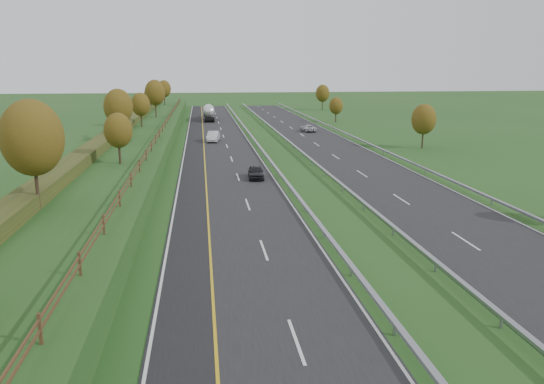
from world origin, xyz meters
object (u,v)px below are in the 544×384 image
(car_oncoming, at_px, (308,128))
(road_tanker, at_px, (209,112))
(car_dark_near, at_px, (256,172))
(car_silver_mid, at_px, (213,136))
(car_small_far, at_px, (209,114))

(car_oncoming, bearing_deg, road_tanker, -58.37)
(car_dark_near, bearing_deg, car_silver_mid, 100.50)
(car_silver_mid, bearing_deg, car_oncoming, 40.58)
(road_tanker, bearing_deg, car_dark_near, -86.70)
(road_tanker, xyz_separation_m, car_small_far, (0.12, 8.63, -1.02))
(road_tanker, bearing_deg, car_silver_mid, -89.94)
(car_small_far, bearing_deg, road_tanker, -91.69)
(car_silver_mid, distance_m, car_small_far, 45.08)
(car_dark_near, relative_size, car_oncoming, 0.90)
(car_silver_mid, height_order, car_oncoming, car_silver_mid)
(road_tanker, height_order, car_oncoming, road_tanker)
(road_tanker, height_order, car_small_far, road_tanker)
(road_tanker, xyz_separation_m, car_dark_near, (3.85, -66.75, -1.13))
(car_silver_mid, height_order, car_small_far, car_silver_mid)
(car_silver_mid, distance_m, car_oncoming, 21.39)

